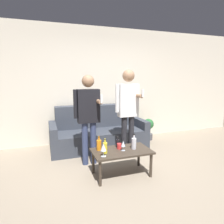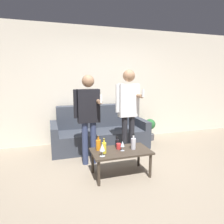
{
  "view_description": "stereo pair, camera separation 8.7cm",
  "coord_description": "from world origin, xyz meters",
  "views": [
    {
      "loc": [
        -1.3,
        -2.5,
        1.55
      ],
      "look_at": [
        -0.19,
        0.73,
        0.95
      ],
      "focal_mm": 32.0,
      "sensor_mm": 36.0,
      "label": 1
    },
    {
      "loc": [
        -1.22,
        -2.53,
        1.55
      ],
      "look_at": [
        -0.19,
        0.73,
        0.95
      ],
      "focal_mm": 32.0,
      "sensor_mm": 36.0,
      "label": 2
    }
  ],
  "objects": [
    {
      "name": "person_standing_left",
      "position": [
        -0.58,
        0.85,
        0.95
      ],
      "size": [
        0.45,
        0.41,
        1.59
      ],
      "color": "navy",
      "rests_on": "ground_plane"
    },
    {
      "name": "ground_plane",
      "position": [
        0.0,
        0.0,
        0.0
      ],
      "size": [
        16.0,
        16.0,
        0.0
      ],
      "primitive_type": "plane",
      "color": "gray"
    },
    {
      "name": "bottle_green",
      "position": [
        -0.47,
        0.24,
        0.5
      ],
      "size": [
        0.07,
        0.07,
        0.23
      ],
      "color": "yellow",
      "rests_on": "coffee_table"
    },
    {
      "name": "bottle_dark",
      "position": [
        -0.19,
        0.45,
        0.48
      ],
      "size": [
        0.06,
        0.06,
        0.17
      ],
      "color": "black",
      "rests_on": "coffee_table"
    },
    {
      "name": "potted_plant",
      "position": [
        1.13,
        1.78,
        0.3
      ],
      "size": [
        0.26,
        0.26,
        0.53
      ],
      "color": "#4C4C51",
      "rests_on": "ground_plane"
    },
    {
      "name": "person_standing_right",
      "position": [
        0.19,
        0.91,
        1.02
      ],
      "size": [
        0.44,
        0.42,
        1.69
      ],
      "color": "#232328",
      "rests_on": "ground_plane"
    },
    {
      "name": "cup_on_table",
      "position": [
        -0.2,
        0.35,
        0.46
      ],
      "size": [
        0.07,
        0.07,
        0.09
      ],
      "color": "red",
      "rests_on": "coffee_table"
    },
    {
      "name": "coffee_table",
      "position": [
        -0.19,
        0.27,
        0.36
      ],
      "size": [
        0.92,
        0.53,
        0.41
      ],
      "color": "#3D3328",
      "rests_on": "ground_plane"
    },
    {
      "name": "bottle_yellow",
      "position": [
        -0.52,
        0.39,
        0.5
      ],
      "size": [
        0.08,
        0.08,
        0.23
      ],
      "color": "orange",
      "rests_on": "coffee_table"
    },
    {
      "name": "wine_glass_near",
      "position": [
        -0.17,
        0.25,
        0.52
      ],
      "size": [
        0.06,
        0.06,
        0.16
      ],
      "color": "silver",
      "rests_on": "coffee_table"
    },
    {
      "name": "bottle_orange",
      "position": [
        0.02,
        0.27,
        0.51
      ],
      "size": [
        0.08,
        0.08,
        0.24
      ],
      "color": "silver",
      "rests_on": "coffee_table"
    },
    {
      "name": "couch",
      "position": [
        -0.19,
        1.7,
        0.32
      ],
      "size": [
        2.08,
        0.89,
        0.91
      ],
      "color": "#383D47",
      "rests_on": "ground_plane"
    },
    {
      "name": "wall_back",
      "position": [
        0.0,
        2.18,
        1.35
      ],
      "size": [
        8.0,
        0.06,
        2.7
      ],
      "color": "beige",
      "rests_on": "ground_plane"
    },
    {
      "name": "wine_glass_far",
      "position": [
        -0.53,
        0.13,
        0.55
      ],
      "size": [
        0.08,
        0.08,
        0.19
      ],
      "color": "silver",
      "rests_on": "coffee_table"
    }
  ]
}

